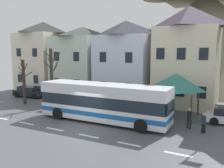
# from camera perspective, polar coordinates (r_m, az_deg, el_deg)

# --- Properties ---
(ground_plane) EXTENTS (40.00, 60.00, 0.07)m
(ground_plane) POSITION_cam_1_polar(r_m,az_deg,el_deg) (18.38, -7.53, -10.45)
(ground_plane) COLOR #4E5156
(townhouse_00) EXTENTS (6.09, 6.65, 9.88)m
(townhouse_00) POSITION_cam_1_polar(r_m,az_deg,el_deg) (36.80, -15.75, 6.34)
(townhouse_00) COLOR beige
(townhouse_00) RESTS_ON ground_plane
(townhouse_01) EXTENTS (6.14, 6.96, 8.88)m
(townhouse_01) POSITION_cam_1_polar(r_m,az_deg,el_deg) (32.59, -6.96, 5.54)
(townhouse_01) COLOR silver
(townhouse_01) RESTS_ON ground_plane
(townhouse_02) EXTENTS (6.31, 5.08, 9.18)m
(townhouse_02) POSITION_cam_1_polar(r_m,az_deg,el_deg) (28.31, 3.22, 5.55)
(townhouse_02) COLOR silver
(townhouse_02) RESTS_ON ground_plane
(townhouse_03) EXTENTS (6.01, 5.87, 10.30)m
(townhouse_03) POSITION_cam_1_polar(r_m,az_deg,el_deg) (26.46, 17.47, 6.26)
(townhouse_03) COLOR beige
(townhouse_03) RESTS_ON ground_plane
(hilltop_castle) EXTENTS (37.59, 37.59, 23.29)m
(hilltop_castle) POSITION_cam_1_polar(r_m,az_deg,el_deg) (47.56, 20.85, 11.15)
(hilltop_castle) COLOR #676755
(hilltop_castle) RESTS_ON ground_plane
(transit_bus) EXTENTS (11.00, 2.87, 3.09)m
(transit_bus) POSITION_cam_1_polar(r_m,az_deg,el_deg) (19.49, -2.11, -4.48)
(transit_bus) COLOR silver
(transit_bus) RESTS_ON ground_plane
(bus_shelter) EXTENTS (3.60, 3.60, 3.83)m
(bus_shelter) POSITION_cam_1_polar(r_m,az_deg,el_deg) (21.26, 14.96, 0.49)
(bus_shelter) COLOR #473D33
(bus_shelter) RESTS_ON ground_plane
(parked_car_01) EXTENTS (4.23, 2.23, 1.32)m
(parked_car_01) POSITION_cam_1_polar(r_m,az_deg,el_deg) (31.81, -18.95, -1.75)
(parked_car_01) COLOR black
(parked_car_01) RESTS_ON ground_plane
(parked_car_02) EXTENTS (4.74, 2.34, 1.38)m
(parked_car_02) POSITION_cam_1_polar(r_m,az_deg,el_deg) (27.07, -7.61, -2.96)
(parked_car_02) COLOR slate
(parked_car_02) RESTS_ON ground_plane
(pedestrian_00) EXTENTS (0.29, 0.30, 1.48)m
(pedestrian_00) POSITION_cam_1_polar(r_m,az_deg,el_deg) (18.13, 20.96, -8.45)
(pedestrian_00) COLOR black
(pedestrian_00) RESTS_ON ground_plane
(pedestrian_01) EXTENTS (0.32, 0.32, 1.53)m
(pedestrian_01) POSITION_cam_1_polar(r_m,az_deg,el_deg) (18.74, 17.90, -7.46)
(pedestrian_01) COLOR black
(pedestrian_01) RESTS_ON ground_plane
(pedestrian_02) EXTENTS (0.34, 0.34, 1.57)m
(pedestrian_02) POSITION_cam_1_polar(r_m,az_deg,el_deg) (20.17, 11.99, -6.12)
(pedestrian_02) COLOR #2D2D38
(pedestrian_02) RESTS_ON ground_plane
(public_bench) EXTENTS (1.68, 0.48, 0.87)m
(public_bench) POSITION_cam_1_polar(r_m,az_deg,el_deg) (24.36, 12.10, -4.76)
(public_bench) COLOR #33473D
(public_bench) RESTS_ON ground_plane
(bare_tree_00) EXTENTS (2.03, 1.63, 5.97)m
(bare_tree_00) POSITION_cam_1_polar(r_m,az_deg,el_deg) (25.42, -14.13, 1.74)
(bare_tree_00) COLOR #382D28
(bare_tree_00) RESTS_ON ground_plane
(bare_tree_01) EXTENTS (1.39, 1.89, 5.04)m
(bare_tree_01) POSITION_cam_1_polar(r_m,az_deg,el_deg) (27.52, -20.19, 0.68)
(bare_tree_01) COLOR #382D28
(bare_tree_01) RESTS_ON ground_plane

